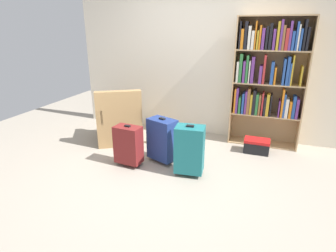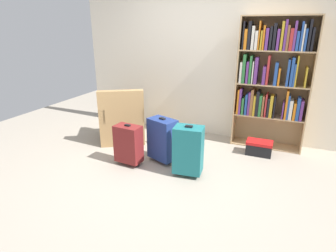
{
  "view_description": "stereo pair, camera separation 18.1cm",
  "coord_description": "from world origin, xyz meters",
  "px_view_note": "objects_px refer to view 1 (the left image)",
  "views": [
    {
      "loc": [
        1.09,
        -3.0,
        1.82
      ],
      "look_at": [
        -0.11,
        0.32,
        0.55
      ],
      "focal_mm": 29.74,
      "sensor_mm": 36.0,
      "label": 1
    },
    {
      "loc": [
        1.26,
        -2.93,
        1.82
      ],
      "look_at": [
        -0.11,
        0.32,
        0.55
      ],
      "focal_mm": 29.74,
      "sensor_mm": 36.0,
      "label": 2
    }
  ],
  "objects_px": {
    "armchair": "(119,122)",
    "suitcase_teal": "(190,149)",
    "bookshelf": "(268,76)",
    "suitcase_navy_blue": "(162,139)",
    "mug": "(150,140)",
    "suitcase_dark_red": "(128,145)",
    "storage_box": "(257,145)"
  },
  "relations": [
    {
      "from": "storage_box",
      "to": "suitcase_navy_blue",
      "type": "relative_size",
      "value": 0.58
    },
    {
      "from": "armchair",
      "to": "storage_box",
      "type": "relative_size",
      "value": 2.57
    },
    {
      "from": "bookshelf",
      "to": "suitcase_dark_red",
      "type": "distance_m",
      "value": 2.33
    },
    {
      "from": "storage_box",
      "to": "suitcase_navy_blue",
      "type": "height_order",
      "value": "suitcase_navy_blue"
    },
    {
      "from": "armchair",
      "to": "mug",
      "type": "relative_size",
      "value": 8.01
    },
    {
      "from": "armchair",
      "to": "suitcase_teal",
      "type": "height_order",
      "value": "armchair"
    },
    {
      "from": "bookshelf",
      "to": "suitcase_dark_red",
      "type": "bearing_deg",
      "value": -139.79
    },
    {
      "from": "bookshelf",
      "to": "suitcase_navy_blue",
      "type": "xyz_separation_m",
      "value": [
        -1.28,
        -1.15,
        -0.77
      ]
    },
    {
      "from": "bookshelf",
      "to": "storage_box",
      "type": "height_order",
      "value": "bookshelf"
    },
    {
      "from": "armchair",
      "to": "storage_box",
      "type": "height_order",
      "value": "armchair"
    },
    {
      "from": "suitcase_teal",
      "to": "suitcase_dark_red",
      "type": "relative_size",
      "value": 1.15
    },
    {
      "from": "bookshelf",
      "to": "suitcase_teal",
      "type": "distance_m",
      "value": 1.77
    },
    {
      "from": "suitcase_teal",
      "to": "suitcase_dark_red",
      "type": "xyz_separation_m",
      "value": [
        -0.85,
        -0.04,
        -0.05
      ]
    },
    {
      "from": "mug",
      "to": "bookshelf",
      "type": "bearing_deg",
      "value": 19.59
    },
    {
      "from": "bookshelf",
      "to": "suitcase_teal",
      "type": "relative_size",
      "value": 2.92
    },
    {
      "from": "suitcase_teal",
      "to": "armchair",
      "type": "bearing_deg",
      "value": 153.1
    },
    {
      "from": "storage_box",
      "to": "suitcase_navy_blue",
      "type": "distance_m",
      "value": 1.48
    },
    {
      "from": "storage_box",
      "to": "suitcase_teal",
      "type": "bearing_deg",
      "value": -128.45
    },
    {
      "from": "suitcase_dark_red",
      "to": "suitcase_navy_blue",
      "type": "height_order",
      "value": "suitcase_navy_blue"
    },
    {
      "from": "mug",
      "to": "suitcase_dark_red",
      "type": "relative_size",
      "value": 0.21
    },
    {
      "from": "suitcase_dark_red",
      "to": "storage_box",
      "type": "bearing_deg",
      "value": 32.13
    },
    {
      "from": "storage_box",
      "to": "suitcase_dark_red",
      "type": "relative_size",
      "value": 0.64
    },
    {
      "from": "storage_box",
      "to": "suitcase_teal",
      "type": "relative_size",
      "value": 0.56
    },
    {
      "from": "mug",
      "to": "armchair",
      "type": "bearing_deg",
      "value": -173.78
    },
    {
      "from": "mug",
      "to": "suitcase_navy_blue",
      "type": "bearing_deg",
      "value": -51.81
    },
    {
      "from": "bookshelf",
      "to": "storage_box",
      "type": "bearing_deg",
      "value": -95.23
    },
    {
      "from": "armchair",
      "to": "mug",
      "type": "xyz_separation_m",
      "value": [
        0.52,
        0.06,
        -0.27
      ]
    },
    {
      "from": "suitcase_teal",
      "to": "suitcase_navy_blue",
      "type": "relative_size",
      "value": 1.04
    },
    {
      "from": "storage_box",
      "to": "suitcase_dark_red",
      "type": "xyz_separation_m",
      "value": [
        -1.63,
        -1.03,
        0.19
      ]
    },
    {
      "from": "bookshelf",
      "to": "mug",
      "type": "bearing_deg",
      "value": -160.41
    },
    {
      "from": "suitcase_navy_blue",
      "to": "bookshelf",
      "type": "bearing_deg",
      "value": 41.87
    },
    {
      "from": "armchair",
      "to": "mug",
      "type": "distance_m",
      "value": 0.59
    }
  ]
}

